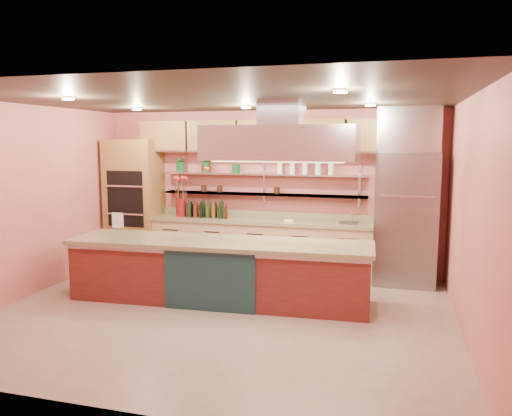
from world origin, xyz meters
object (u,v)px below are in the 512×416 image
(flower_vase, at_px, (181,207))
(kitchen_scale, at_px, (289,219))
(copper_kettle, at_px, (207,169))
(refrigerator, at_px, (405,219))
(green_canister, at_px, (236,168))
(island, at_px, (219,271))

(flower_vase, distance_m, kitchen_scale, 1.98)
(kitchen_scale, bearing_deg, copper_kettle, 152.67)
(refrigerator, xyz_separation_m, kitchen_scale, (-1.87, 0.01, -0.08))
(refrigerator, xyz_separation_m, green_canister, (-2.89, 0.23, 0.75))
(flower_vase, bearing_deg, kitchen_scale, 0.00)
(refrigerator, height_order, copper_kettle, refrigerator)
(island, height_order, green_canister, green_canister)
(refrigerator, bearing_deg, flower_vase, 179.85)
(flower_vase, height_order, copper_kettle, copper_kettle)
(refrigerator, relative_size, green_canister, 12.95)
(flower_vase, distance_m, copper_kettle, 0.83)
(kitchen_scale, xyz_separation_m, copper_kettle, (-1.56, 0.22, 0.81))
(kitchen_scale, relative_size, green_canister, 0.90)
(refrigerator, height_order, kitchen_scale, refrigerator)
(copper_kettle, bearing_deg, kitchen_scale, -8.01)
(island, bearing_deg, kitchen_scale, 64.68)
(flower_vase, height_order, kitchen_scale, flower_vase)
(kitchen_scale, xyz_separation_m, green_canister, (-1.01, 0.22, 0.83))
(flower_vase, distance_m, green_canister, 1.21)
(island, height_order, copper_kettle, copper_kettle)
(refrigerator, relative_size, island, 0.50)
(refrigerator, relative_size, kitchen_scale, 14.45)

